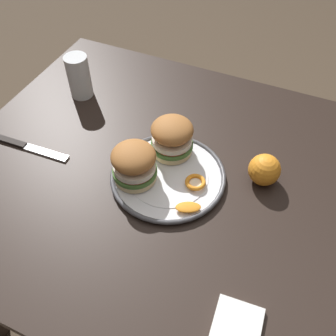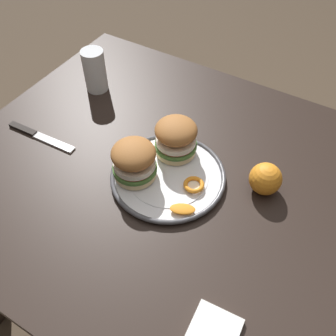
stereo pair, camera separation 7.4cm
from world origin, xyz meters
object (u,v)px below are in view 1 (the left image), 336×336
at_px(dining_table, 186,202).
at_px(drinking_glass, 79,79).
at_px(sandwich_half_right, 172,137).
at_px(table_knife, 27,147).
at_px(whole_orange, 264,170).
at_px(dinner_plate, 168,176).
at_px(sandwich_half_left, 134,163).

height_order(dining_table, drinking_glass, drinking_glass).
height_order(sandwich_half_right, table_knife, sandwich_half_right).
distance_m(drinking_glass, whole_orange, 0.61).
xyz_separation_m(dinner_plate, sandwich_half_right, (-0.02, 0.08, 0.06)).
height_order(dining_table, sandwich_half_right, sandwich_half_right).
relative_size(dining_table, whole_orange, 15.47).
bearing_deg(table_knife, whole_orange, 13.36).
distance_m(dining_table, sandwich_half_left, 0.21).
bearing_deg(sandwich_half_left, whole_orange, 24.62).
relative_size(dining_table, sandwich_half_left, 8.80).
distance_m(sandwich_half_right, whole_orange, 0.24).
xyz_separation_m(sandwich_half_right, whole_orange, (0.24, 0.01, -0.03)).
distance_m(drinking_glass, table_knife, 0.27).
relative_size(sandwich_half_right, whole_orange, 1.68).
xyz_separation_m(dining_table, sandwich_half_right, (-0.07, 0.06, 0.16)).
xyz_separation_m(dining_table, drinking_glass, (-0.43, 0.19, 0.15)).
xyz_separation_m(sandwich_half_right, table_knife, (-0.37, -0.13, -0.07)).
bearing_deg(sandwich_half_left, sandwich_half_right, 68.68).
distance_m(sandwich_half_right, table_knife, 0.40).
bearing_deg(table_knife, dinner_plate, 7.99).
relative_size(sandwich_half_right, table_knife, 0.60).
relative_size(dinner_plate, drinking_glass, 2.19).
bearing_deg(dinner_plate, whole_orange, 22.46).
relative_size(sandwich_half_left, sandwich_half_right, 1.05).
distance_m(dining_table, table_knife, 0.46).
xyz_separation_m(dinner_plate, table_knife, (-0.39, -0.06, -0.01)).
bearing_deg(sandwich_half_left, dinner_plate, 30.88).
relative_size(drinking_glass, table_knife, 0.60).
height_order(sandwich_half_left, whole_orange, sandwich_half_left).
relative_size(whole_orange, table_knife, 0.36).
xyz_separation_m(sandwich_half_left, table_knife, (-0.32, -0.01, -0.07)).
relative_size(drinking_glass, whole_orange, 1.67).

